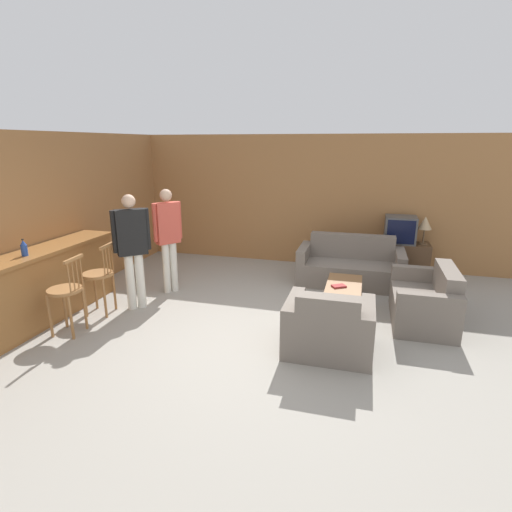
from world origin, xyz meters
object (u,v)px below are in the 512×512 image
at_px(armchair_near, 329,329).
at_px(person_by_counter, 132,245).
at_px(loveseat_right, 426,302).
at_px(book_on_table, 339,286).
at_px(coffee_table, 344,288).
at_px(tv, 400,230).
at_px(bar_chair_near, 66,294).
at_px(bar_chair_mid, 99,278).
at_px(tv_unit, 397,259).
at_px(bottle, 24,248).
at_px(table_lamp, 425,224).
at_px(couch_far, 350,267).
at_px(person_by_window, 168,234).

xyz_separation_m(armchair_near, person_by_counter, (-2.94, 0.59, 0.69)).
height_order(loveseat_right, book_on_table, loveseat_right).
height_order(loveseat_right, coffee_table, loveseat_right).
bearing_deg(tv, armchair_near, -106.22).
relative_size(bar_chair_near, loveseat_right, 0.79).
xyz_separation_m(bar_chair_mid, tv, (4.31, 3.07, 0.32)).
relative_size(tv_unit, tv, 2.03).
bearing_deg(bar_chair_mid, tv, 35.50).
bearing_deg(bottle, coffee_table, 22.99).
relative_size(book_on_table, table_lamp, 0.44).
height_order(bar_chair_mid, loveseat_right, bar_chair_mid).
relative_size(loveseat_right, table_lamp, 2.57).
distance_m(bottle, book_on_table, 4.29).
distance_m(couch_far, coffee_table, 1.28).
height_order(couch_far, person_by_counter, person_by_counter).
bearing_deg(bar_chair_near, couch_far, 40.76).
bearing_deg(loveseat_right, bar_chair_mid, -168.27).
height_order(bar_chair_mid, table_lamp, table_lamp).
height_order(book_on_table, person_by_counter, person_by_counter).
bearing_deg(bottle, book_on_table, 21.58).
distance_m(tv_unit, table_lamp, 0.81).
relative_size(tv_unit, person_by_counter, 0.65).
height_order(armchair_near, loveseat_right, armchair_near).
relative_size(tv, book_on_table, 2.40).
bearing_deg(tv_unit, coffee_table, -113.35).
bearing_deg(armchair_near, coffee_table, 85.86).
xyz_separation_m(couch_far, tv_unit, (0.84, 0.76, 0.01)).
height_order(couch_far, bottle, bottle).
bearing_deg(bottle, armchair_near, 5.57).
bearing_deg(person_by_window, armchair_near, -26.26).
bearing_deg(person_by_window, person_by_counter, -103.21).
bearing_deg(table_lamp, book_on_table, -122.11).
relative_size(bar_chair_mid, book_on_table, 4.55).
xyz_separation_m(couch_far, tv, (0.84, 0.76, 0.57)).
height_order(armchair_near, table_lamp, table_lamp).
bearing_deg(person_by_counter, person_by_window, 76.79).
distance_m(armchair_near, coffee_table, 1.32).
bearing_deg(bottle, couch_far, 36.35).
height_order(book_on_table, person_by_window, person_by_window).
bearing_deg(loveseat_right, couch_far, 128.57).
relative_size(armchair_near, person_by_counter, 0.59).
height_order(tv_unit, person_by_counter, person_by_counter).
distance_m(coffee_table, bottle, 4.41).
relative_size(bar_chair_mid, armchair_near, 1.02).
distance_m(couch_far, tv, 1.27).
height_order(bar_chair_near, tv, tv).
xyz_separation_m(book_on_table, person_by_counter, (-2.97, -0.58, 0.55)).
bearing_deg(armchair_near, loveseat_right, 44.99).
xyz_separation_m(armchair_near, tv_unit, (0.97, 3.35, 0.01)).
distance_m(bar_chair_mid, book_on_table, 3.48).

